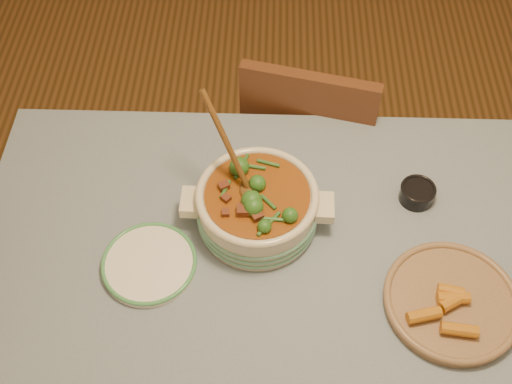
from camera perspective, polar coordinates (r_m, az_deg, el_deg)
floor at (r=2.31m, az=2.69°, el=-16.44°), size 4.50×4.50×0.00m
dining_table at (r=1.70m, az=3.55°, el=-8.70°), size 1.68×1.08×0.76m
stew_casserole at (r=1.63m, az=0.09°, el=-1.10°), size 0.39×0.32×0.37m
white_plate at (r=1.64m, az=-9.47°, el=-6.28°), size 0.25×0.25×0.02m
condiment_bowl at (r=1.77m, az=14.14°, el=-0.05°), size 0.10×0.10×0.05m
fried_plate at (r=1.62m, az=17.02°, el=-9.20°), size 0.33×0.33×0.05m
chair_far at (r=2.22m, az=4.76°, el=4.81°), size 0.50×0.50×0.89m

